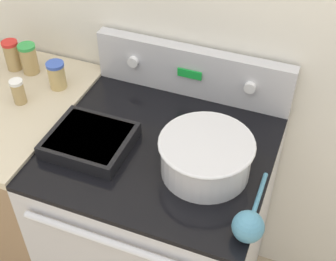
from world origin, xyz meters
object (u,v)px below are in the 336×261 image
Objects in this scene: spice_jar_blue_cap at (57,75)px; spice_jar_green_cap at (29,59)px; mixing_bowl at (206,155)px; casserole_dish at (90,140)px; ladle at (249,225)px; spice_jar_white_cap at (18,92)px; spice_jar_red_cap at (12,55)px.

spice_jar_blue_cap is 0.88× the size of spice_jar_green_cap.
mixing_bowl is 0.39m from casserole_dish.
spice_jar_white_cap is at bearing 164.05° from ladle.
spice_jar_red_cap is at bearing 164.06° from mixing_bowl.
spice_jar_green_cap is 0.07m from spice_jar_red_cap.
mixing_bowl is 0.83m from spice_jar_green_cap.
mixing_bowl is 3.09× the size of spice_jar_white_cap.
mixing_bowl is at bearing -17.52° from spice_jar_blue_cap.
mixing_bowl reaches higher than spice_jar_white_cap.
spice_jar_blue_cap is (-0.83, 0.39, 0.02)m from ladle.
spice_jar_blue_cap is 1.12× the size of spice_jar_white_cap.
mixing_bowl is 0.26m from ladle.
ladle is at bearing -15.50° from casserole_dish.
spice_jar_white_cap reaches higher than ladle.
spice_jar_red_cap is at bearing 168.68° from spice_jar_blue_cap.
spice_jar_red_cap is (-0.07, -0.00, -0.00)m from spice_jar_green_cap.
spice_jar_blue_cap is at bearing 138.06° from casserole_dish.
spice_jar_blue_cap reaches higher than ladle.
spice_jar_blue_cap is (-0.26, 0.23, 0.04)m from casserole_dish.
spice_jar_blue_cap is at bearing -17.38° from spice_jar_green_cap.
casserole_dish is at bearing -34.32° from spice_jar_green_cap.
spice_jar_blue_cap is at bearing -11.32° from spice_jar_red_cap.
spice_jar_red_cap is (-0.49, 0.28, 0.05)m from casserole_dish.
spice_jar_green_cap reaches higher than mixing_bowl.
mixing_bowl is at bearing 134.17° from ladle.
mixing_bowl is 2.43× the size of spice_jar_red_cap.
ladle is (0.18, -0.19, -0.03)m from mixing_bowl.
spice_jar_white_cap is at bearing -50.22° from spice_jar_red_cap.
casserole_dish is 2.20× the size of spice_jar_green_cap.
spice_jar_green_cap reaches higher than spice_jar_white_cap.
spice_jar_red_cap is at bearing -178.40° from spice_jar_green_cap.
spice_jar_green_cap is (-0.80, 0.25, 0.00)m from mixing_bowl.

